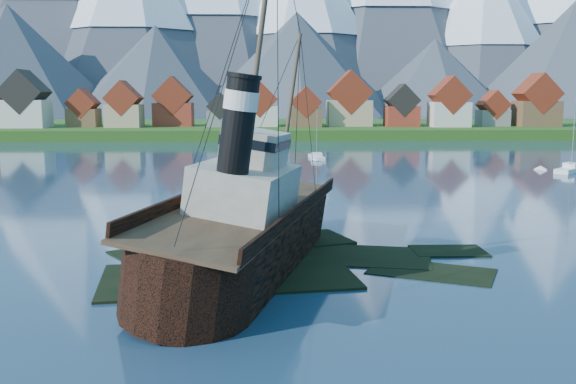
{
  "coord_description": "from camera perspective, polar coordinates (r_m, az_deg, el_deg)",
  "views": [
    {
      "loc": [
        -0.31,
        -46.8,
        13.15
      ],
      "look_at": [
        1.56,
        6.0,
        5.0
      ],
      "focal_mm": 40.0,
      "sensor_mm": 36.0,
      "label": 1
    }
  ],
  "objects": [
    {
      "name": "ground",
      "position": [
        48.61,
        -1.6,
        -6.93
      ],
      "size": [
        1400.0,
        1400.0,
        0.0
      ],
      "primitive_type": "plane",
      "color": "navy",
      "rests_on": "ground"
    },
    {
      "name": "shoal",
      "position": [
        50.82,
        0.4,
        -6.63
      ],
      "size": [
        31.71,
        21.24,
        1.14
      ],
      "color": "black",
      "rests_on": "ground"
    },
    {
      "name": "shore_bank",
      "position": [
        217.19,
        -1.95,
        5.29
      ],
      "size": [
        600.0,
        80.0,
        3.2
      ],
      "primitive_type": "cube",
      "color": "#184413",
      "rests_on": "ground"
    },
    {
      "name": "seawall",
      "position": [
        179.28,
        -1.93,
        4.56
      ],
      "size": [
        600.0,
        2.5,
        2.0
      ],
      "primitive_type": "cube",
      "color": "#3F3D38",
      "rests_on": "ground"
    },
    {
      "name": "town",
      "position": [
        201.71,
        -11.48,
        7.41
      ],
      "size": [
        250.96,
        16.69,
        17.3
      ],
      "color": "maroon",
      "rests_on": "ground"
    },
    {
      "name": "tugboat_wreck",
      "position": [
        49.27,
        -4.12,
        -2.79
      ],
      "size": [
        7.72,
        33.26,
        26.35
      ],
      "rotation": [
        0.0,
        0.14,
        -0.27
      ],
      "color": "black",
      "rests_on": "ground"
    },
    {
      "name": "sailboat_d",
      "position": [
        118.49,
        23.86,
        1.79
      ],
      "size": [
        8.38,
        8.41,
        12.97
      ],
      "rotation": [
        0.0,
        0.0,
        -0.78
      ],
      "color": "white",
      "rests_on": "ground"
    },
    {
      "name": "sailboat_e",
      "position": [
        130.53,
        2.56,
        3.08
      ],
      "size": [
        2.9,
        8.96,
        10.22
      ],
      "rotation": [
        0.0,
        0.0,
        0.08
      ],
      "color": "white",
      "rests_on": "ground"
    }
  ]
}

